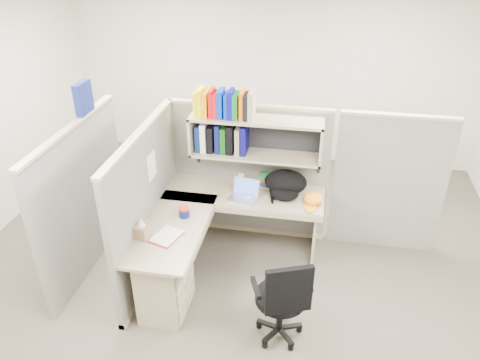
% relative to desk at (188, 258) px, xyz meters
% --- Properties ---
extents(ground, '(6.00, 6.00, 0.00)m').
position_rel_desk_xyz_m(ground, '(0.41, 0.29, -0.44)').
color(ground, '#39352C').
rests_on(ground, ground).
extents(room_shell, '(6.00, 6.00, 6.00)m').
position_rel_desk_xyz_m(room_shell, '(0.41, 0.29, 1.18)').
color(room_shell, beige).
rests_on(room_shell, ground).
extents(cubicle, '(3.79, 1.84, 1.95)m').
position_rel_desk_xyz_m(cubicle, '(0.04, 0.74, 0.47)').
color(cubicle, '#5F5F5A').
rests_on(cubicle, ground).
extents(desk, '(1.74, 1.75, 0.73)m').
position_rel_desk_xyz_m(desk, '(0.00, 0.00, 0.00)').
color(desk, gray).
rests_on(desk, ground).
extents(laptop, '(0.34, 0.34, 0.21)m').
position_rel_desk_xyz_m(laptop, '(0.42, 0.71, 0.40)').
color(laptop, '#B1B1B5').
rests_on(laptop, desk).
extents(backpack, '(0.49, 0.39, 0.27)m').
position_rel_desk_xyz_m(backpack, '(0.85, 0.87, 0.43)').
color(backpack, black).
rests_on(backpack, desk).
extents(orange_cap, '(0.24, 0.27, 0.11)m').
position_rel_desk_xyz_m(orange_cap, '(1.16, 0.78, 0.35)').
color(orange_cap, orange).
rests_on(orange_cap, desk).
extents(snack_canister, '(0.11, 0.11, 0.11)m').
position_rel_desk_xyz_m(snack_canister, '(-0.10, 0.28, 0.35)').
color(snack_canister, '#0E1455').
rests_on(snack_canister, desk).
extents(tissue_box, '(0.15, 0.15, 0.21)m').
position_rel_desk_xyz_m(tissue_box, '(-0.39, -0.12, 0.40)').
color(tissue_box, '#8B714E').
rests_on(tissue_box, desk).
extents(mouse, '(0.10, 0.07, 0.03)m').
position_rel_desk_xyz_m(mouse, '(0.47, 0.73, 0.31)').
color(mouse, '#9ABEDA').
rests_on(mouse, desk).
extents(paper_cup, '(0.08, 0.08, 0.11)m').
position_rel_desk_xyz_m(paper_cup, '(0.33, 1.06, 0.34)').
color(paper_cup, white).
rests_on(paper_cup, desk).
extents(book_stack, '(0.24, 0.29, 0.13)m').
position_rel_desk_xyz_m(book_stack, '(0.62, 1.09, 0.35)').
color(book_stack, gray).
rests_on(book_stack, desk).
extents(loose_paper, '(0.29, 0.34, 0.00)m').
position_rel_desk_xyz_m(loose_paper, '(-0.18, -0.06, 0.29)').
color(loose_paper, silver).
rests_on(loose_paper, desk).
extents(task_chair, '(0.55, 0.52, 0.96)m').
position_rel_desk_xyz_m(task_chair, '(0.97, -0.44, -0.10)').
color(task_chair, black).
rests_on(task_chair, ground).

